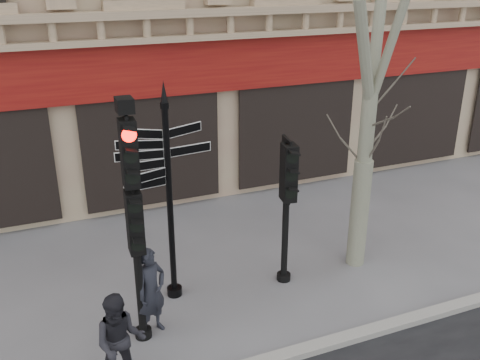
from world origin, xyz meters
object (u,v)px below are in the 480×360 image
object	(u,v)px
pedestrian_a	(151,291)
fingerpost	(167,158)
traffic_signal_main	(132,196)
traffic_signal_secondary	(287,188)
pedestrian_b	(120,342)

from	to	relation	value
pedestrian_a	fingerpost	bearing A→B (deg)	25.72
traffic_signal_main	pedestrian_a	bearing A→B (deg)	22.39
fingerpost	pedestrian_a	distance (m)	2.27
traffic_signal_main	pedestrian_a	world-z (taller)	traffic_signal_main
fingerpost	traffic_signal_main	xyz separation A→B (m)	(-0.83, -1.00, -0.16)
fingerpost	traffic_signal_secondary	distance (m)	2.32
traffic_signal_secondary	traffic_signal_main	bearing A→B (deg)	-158.40
traffic_signal_main	pedestrian_b	world-z (taller)	traffic_signal_main
traffic_signal_main	pedestrian_a	xyz separation A→B (m)	(0.20, 0.07, -1.81)
fingerpost	pedestrian_b	bearing A→B (deg)	-120.87
fingerpost	traffic_signal_secondary	xyz separation A→B (m)	(2.17, -0.33, -0.77)
pedestrian_a	pedestrian_b	size ratio (longest dim) A/B	1.03
fingerpost	traffic_signal_main	distance (m)	1.31
traffic_signal_main	traffic_signal_secondary	world-z (taller)	traffic_signal_main
fingerpost	traffic_signal_secondary	size ratio (longest dim) A/B	1.44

